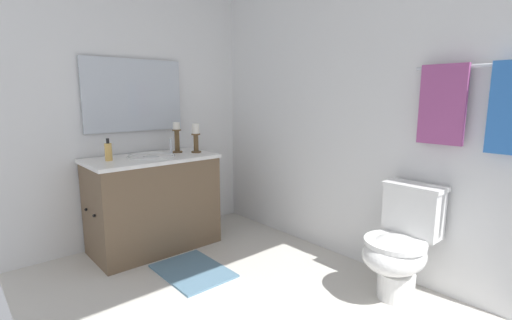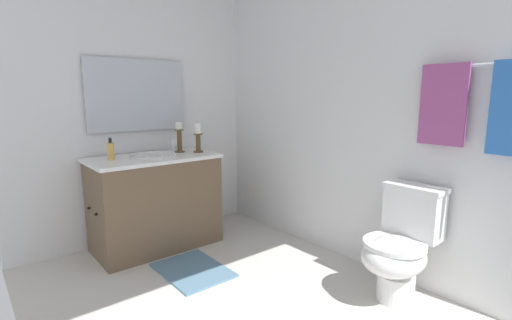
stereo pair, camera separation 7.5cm
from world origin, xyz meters
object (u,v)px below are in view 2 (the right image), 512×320
object	(u,v)px
mirror	(137,95)
soap_bottle	(111,151)
toilet	(400,246)
towel_bar	(482,65)
candle_holder_short	(179,136)
vanity_cabinet	(156,202)
sink_basin	(154,161)
candle_holder_tall	(198,137)
bath_mat	(193,270)
towel_near_vanity	(443,105)

from	to	relation	value
mirror	soap_bottle	distance (m)	0.61
toilet	towel_bar	bearing A→B (deg)	37.26
candle_holder_short	soap_bottle	world-z (taller)	candle_holder_short
vanity_cabinet	sink_basin	bearing A→B (deg)	90.00
candle_holder_short	toilet	bearing A→B (deg)	16.55
sink_basin	soap_bottle	world-z (taller)	soap_bottle
mirror	candle_holder_short	xyz separation A→B (m)	(0.21, 0.29, -0.37)
soap_bottle	toilet	bearing A→B (deg)	32.62
soap_bottle	toilet	xyz separation A→B (m)	(1.86, 1.19, -0.52)
sink_basin	toilet	bearing A→B (deg)	24.98
vanity_cabinet	candle_holder_short	distance (m)	0.63
candle_holder_tall	towel_bar	size ratio (longest dim) A/B	0.35
sink_basin	candle_holder_tall	xyz separation A→B (m)	(0.05, 0.42, 0.18)
vanity_cabinet	soap_bottle	xyz separation A→B (m)	(-0.04, -0.34, 0.48)
vanity_cabinet	mirror	world-z (taller)	mirror
toilet	towel_bar	distance (m)	1.19
sink_basin	mirror	bearing A→B (deg)	-179.80
candle_holder_short	bath_mat	world-z (taller)	candle_holder_short
toilet	towel_near_vanity	distance (m)	0.94
sink_basin	toilet	distance (m)	2.05
candle_holder_short	towel_bar	bearing A→B (deg)	19.76
soap_bottle	towel_near_vanity	size ratio (longest dim) A/B	0.36
vanity_cabinet	candle_holder_tall	size ratio (longest dim) A/B	4.05
candle_holder_tall	bath_mat	world-z (taller)	candle_holder_tall
bath_mat	candle_holder_tall	bearing A→B (deg)	144.06
sink_basin	towel_near_vanity	world-z (taller)	towel_near_vanity
bath_mat	vanity_cabinet	bearing A→B (deg)	-180.00
vanity_cabinet	soap_bottle	distance (m)	0.59
soap_bottle	towel_near_vanity	distance (m)	2.44
candle_holder_tall	soap_bottle	distance (m)	0.77
mirror	towel_bar	xyz separation A→B (m)	(2.40, 1.07, 0.17)
towel_bar	bath_mat	bearing A→B (deg)	-144.26
toilet	candle_holder_short	bearing A→B (deg)	-163.45
sink_basin	bath_mat	xyz separation A→B (m)	(0.62, -0.00, -0.77)
candle_holder_short	candle_holder_tall	bearing A→B (deg)	47.43
mirror	soap_bottle	xyz separation A→B (m)	(0.24, -0.34, -0.44)
candle_holder_tall	candle_holder_short	bearing A→B (deg)	-132.57
soap_bottle	towel_bar	xyz separation A→B (m)	(2.15, 1.41, 0.61)
sink_basin	vanity_cabinet	bearing A→B (deg)	-90.00
towel_bar	bath_mat	world-z (taller)	towel_bar
mirror	toilet	xyz separation A→B (m)	(2.10, 0.85, -0.97)
bath_mat	candle_holder_short	bearing A→B (deg)	157.36
vanity_cabinet	candle_holder_tall	distance (m)	0.69
soap_bottle	towel_bar	world-z (taller)	towel_bar
vanity_cabinet	towel_near_vanity	world-z (taller)	towel_near_vanity
candle_holder_tall	candle_holder_short	xyz separation A→B (m)	(-0.12, -0.13, 0.00)
vanity_cabinet	soap_bottle	world-z (taller)	soap_bottle
sink_basin	towel_bar	size ratio (longest dim) A/B	0.54
candle_holder_short	bath_mat	bearing A→B (deg)	-22.64
mirror	soap_bottle	world-z (taller)	mirror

